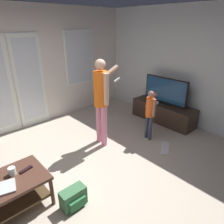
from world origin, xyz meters
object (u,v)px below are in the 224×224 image
object	(u,v)px
backpack	(74,198)
cup_near_edge	(12,171)
tv_stand	(163,113)
dvd_remote_slim	(26,170)
person_adult	(102,96)
coffee_table	(2,192)
laptop_closed	(0,189)
loose_keyboard	(165,148)
flat_screen_tv	(165,91)
person_child	(150,111)

from	to	relation	value
backpack	cup_near_edge	size ratio (longest dim) A/B	3.18
tv_stand	backpack	size ratio (longest dim) A/B	4.64
dvd_remote_slim	person_adult	bearing A→B (deg)	1.92
coffee_table	backpack	world-z (taller)	coffee_table
tv_stand	laptop_closed	world-z (taller)	laptop_closed
tv_stand	person_adult	bearing A→B (deg)	172.08
tv_stand	cup_near_edge	bearing A→B (deg)	-177.78
backpack	tv_stand	bearing A→B (deg)	13.01
backpack	dvd_remote_slim	distance (m)	0.73
loose_keyboard	dvd_remote_slim	bearing A→B (deg)	166.59
backpack	cup_near_edge	distance (m)	0.85
person_adult	tv_stand	bearing A→B (deg)	-7.92
flat_screen_tv	dvd_remote_slim	world-z (taller)	flat_screen_tv
dvd_remote_slim	backpack	bearing A→B (deg)	-68.11
person_child	dvd_remote_slim	size ratio (longest dim) A/B	6.12
coffee_table	backpack	distance (m)	0.87
cup_near_edge	dvd_remote_slim	distance (m)	0.16
flat_screen_tv	cup_near_edge	xyz separation A→B (m)	(-3.55, -0.14, -0.27)
coffee_table	person_child	distance (m)	2.82
cup_near_edge	tv_stand	bearing A→B (deg)	2.22
person_child	loose_keyboard	size ratio (longest dim) A/B	2.34
backpack	laptop_closed	xyz separation A→B (m)	(-0.71, 0.39, 0.34)
dvd_remote_slim	flat_screen_tv	bearing A→B (deg)	-9.20
person_child	loose_keyboard	world-z (taller)	person_child
coffee_table	flat_screen_tv	xyz separation A→B (m)	(3.73, 0.21, 0.44)
person_adult	loose_keyboard	world-z (taller)	person_adult
tv_stand	dvd_remote_slim	distance (m)	3.41
flat_screen_tv	person_child	distance (m)	0.98
person_adult	person_child	xyz separation A→B (m)	(0.82, -0.52, -0.38)
tv_stand	loose_keyboard	xyz separation A→B (m)	(-0.99, -0.75, -0.22)
person_adult	dvd_remote_slim	bearing A→B (deg)	-165.94
loose_keyboard	laptop_closed	xyz separation A→B (m)	(-2.76, 0.43, 0.46)
person_child	backpack	distance (m)	2.21
person_child	cup_near_edge	size ratio (longest dim) A/B	9.88
cup_near_edge	person_adult	bearing A→B (deg)	11.89
flat_screen_tv	dvd_remote_slim	size ratio (longest dim) A/B	6.54
dvd_remote_slim	tv_stand	bearing A→B (deg)	-9.26
backpack	person_child	bearing A→B (deg)	11.34
tv_stand	person_child	xyz separation A→B (m)	(-0.93, -0.28, 0.40)
coffee_table	loose_keyboard	bearing A→B (deg)	-11.10
laptop_closed	dvd_remote_slim	distance (m)	0.38
flat_screen_tv	dvd_remote_slim	bearing A→B (deg)	-177.05
laptop_closed	dvd_remote_slim	world-z (taller)	laptop_closed
coffee_table	tv_stand	xyz separation A→B (m)	(3.73, 0.21, -0.11)
tv_stand	cup_near_edge	world-z (taller)	cup_near_edge
tv_stand	dvd_remote_slim	size ratio (longest dim) A/B	9.12
flat_screen_tv	coffee_table	bearing A→B (deg)	-176.75
flat_screen_tv	person_adult	size ratio (longest dim) A/B	0.67
tv_stand	person_adult	size ratio (longest dim) A/B	0.93
coffee_table	backpack	size ratio (longest dim) A/B	3.22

